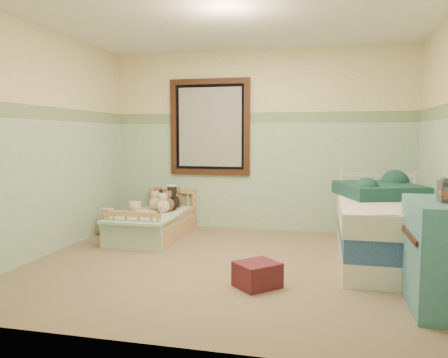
% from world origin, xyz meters
% --- Properties ---
extents(floor, '(4.20, 3.60, 0.02)m').
position_xyz_m(floor, '(0.00, 0.00, -0.01)').
color(floor, '#7F6C5B').
rests_on(floor, ground).
extents(ceiling, '(4.20, 3.60, 0.02)m').
position_xyz_m(ceiling, '(0.00, 0.00, 2.51)').
color(ceiling, white).
rests_on(ceiling, wall_back).
extents(wall_back, '(4.20, 0.04, 2.50)m').
position_xyz_m(wall_back, '(0.00, 1.80, 1.25)').
color(wall_back, beige).
rests_on(wall_back, floor).
extents(wall_front, '(4.20, 0.04, 2.50)m').
position_xyz_m(wall_front, '(0.00, -1.80, 1.25)').
color(wall_front, beige).
rests_on(wall_front, floor).
extents(wall_left, '(0.04, 3.60, 2.50)m').
position_xyz_m(wall_left, '(-2.10, 0.00, 1.25)').
color(wall_left, beige).
rests_on(wall_left, floor).
extents(wainscot_mint, '(4.20, 0.01, 1.50)m').
position_xyz_m(wainscot_mint, '(0.00, 1.79, 0.75)').
color(wainscot_mint, '#89B896').
rests_on(wainscot_mint, floor).
extents(border_strip, '(4.20, 0.01, 0.15)m').
position_xyz_m(border_strip, '(0.00, 1.79, 1.57)').
color(border_strip, '#3E633F').
rests_on(border_strip, wall_back).
extents(window_frame, '(1.16, 0.06, 1.36)m').
position_xyz_m(window_frame, '(-0.70, 1.76, 1.45)').
color(window_frame, black).
rests_on(window_frame, wall_back).
extents(window_blinds, '(0.92, 0.01, 1.12)m').
position_xyz_m(window_blinds, '(-0.70, 1.77, 1.45)').
color(window_blinds, '#B9B9B6').
rests_on(window_blinds, window_frame).
extents(toddler_bed_frame, '(0.72, 1.44, 0.18)m').
position_xyz_m(toddler_bed_frame, '(-1.27, 1.05, 0.09)').
color(toddler_bed_frame, tan).
rests_on(toddler_bed_frame, floor).
extents(toddler_mattress, '(0.66, 1.37, 0.12)m').
position_xyz_m(toddler_mattress, '(-1.27, 1.05, 0.24)').
color(toddler_mattress, white).
rests_on(toddler_mattress, toddler_bed_frame).
extents(patchwork_quilt, '(0.78, 0.72, 0.03)m').
position_xyz_m(patchwork_quilt, '(-1.27, 0.60, 0.32)').
color(patchwork_quilt, '#7EBDDB').
rests_on(patchwork_quilt, toddler_mattress).
extents(plush_bed_brown, '(0.19, 0.19, 0.19)m').
position_xyz_m(plush_bed_brown, '(-1.42, 1.55, 0.40)').
color(plush_bed_brown, brown).
rests_on(plush_bed_brown, toddler_mattress).
extents(plush_bed_white, '(0.23, 0.23, 0.23)m').
position_xyz_m(plush_bed_white, '(-1.22, 1.55, 0.42)').
color(plush_bed_white, white).
rests_on(plush_bed_white, toddler_mattress).
extents(plush_bed_tan, '(0.18, 0.18, 0.18)m').
position_xyz_m(plush_bed_tan, '(-1.37, 1.33, 0.39)').
color(plush_bed_tan, beige).
rests_on(plush_bed_tan, toddler_mattress).
extents(plush_bed_dark, '(0.18, 0.18, 0.18)m').
position_xyz_m(plush_bed_dark, '(-1.14, 1.33, 0.39)').
color(plush_bed_dark, black).
rests_on(plush_bed_dark, toddler_mattress).
extents(plush_floor_cream, '(0.29, 0.29, 0.29)m').
position_xyz_m(plush_floor_cream, '(-1.66, 1.30, 0.14)').
color(plush_floor_cream, beige).
rests_on(plush_floor_cream, floor).
extents(plush_floor_tan, '(0.26, 0.26, 0.26)m').
position_xyz_m(plush_floor_tan, '(-1.87, 0.93, 0.13)').
color(plush_floor_tan, beige).
rests_on(plush_floor_tan, floor).
extents(twin_bed_frame, '(0.92, 1.85, 0.22)m').
position_xyz_m(twin_bed_frame, '(1.55, 0.45, 0.11)').
color(twin_bed_frame, silver).
rests_on(twin_bed_frame, floor).
extents(twin_boxspring, '(0.92, 1.85, 0.22)m').
position_xyz_m(twin_boxspring, '(1.55, 0.45, 0.33)').
color(twin_boxspring, navy).
rests_on(twin_boxspring, twin_bed_frame).
extents(twin_mattress, '(0.96, 1.88, 0.22)m').
position_xyz_m(twin_mattress, '(1.55, 0.45, 0.55)').
color(twin_mattress, silver).
rests_on(twin_mattress, twin_boxspring).
extents(teal_blanket, '(1.01, 1.04, 0.14)m').
position_xyz_m(teal_blanket, '(1.50, 0.75, 0.73)').
color(teal_blanket, '#102F2D').
rests_on(teal_blanket, twin_mattress).
extents(dresser, '(0.52, 0.83, 0.83)m').
position_xyz_m(dresser, '(1.83, -0.73, 0.42)').
color(dresser, teal).
rests_on(dresser, floor).
extents(red_pillow, '(0.47, 0.47, 0.22)m').
position_xyz_m(red_pillow, '(0.36, -0.58, 0.11)').
color(red_pillow, maroon).
rests_on(red_pillow, floor).
extents(floor_book, '(0.29, 0.24, 0.02)m').
position_xyz_m(floor_book, '(0.36, 0.13, 0.01)').
color(floor_book, orange).
rests_on(floor_book, floor).
extents(extra_plush_0, '(0.18, 0.18, 0.18)m').
position_xyz_m(extra_plush_0, '(-1.18, 1.15, 0.39)').
color(extra_plush_0, beige).
rests_on(extra_plush_0, toddler_mattress).
extents(extra_plush_1, '(0.20, 0.20, 0.20)m').
position_xyz_m(extra_plush_1, '(-1.16, 1.60, 0.40)').
color(extra_plush_1, brown).
rests_on(extra_plush_1, toddler_mattress).
extents(extra_plush_2, '(0.18, 0.18, 0.18)m').
position_xyz_m(extra_plush_2, '(-1.30, 1.46, 0.40)').
color(extra_plush_2, black).
rests_on(extra_plush_2, toddler_mattress).
extents(extra_plush_3, '(0.16, 0.16, 0.16)m').
position_xyz_m(extra_plush_3, '(-1.18, 1.48, 0.38)').
color(extra_plush_3, brown).
rests_on(extra_plush_3, toddler_mattress).
extents(extra_plush_4, '(0.22, 0.22, 0.22)m').
position_xyz_m(extra_plush_4, '(-1.16, 1.43, 0.41)').
color(extra_plush_4, black).
rests_on(extra_plush_4, toddler_mattress).
extents(extra_plush_5, '(0.20, 0.20, 0.20)m').
position_xyz_m(extra_plush_5, '(-1.16, 1.22, 0.40)').
color(extra_plush_5, brown).
rests_on(extra_plush_5, toddler_mattress).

